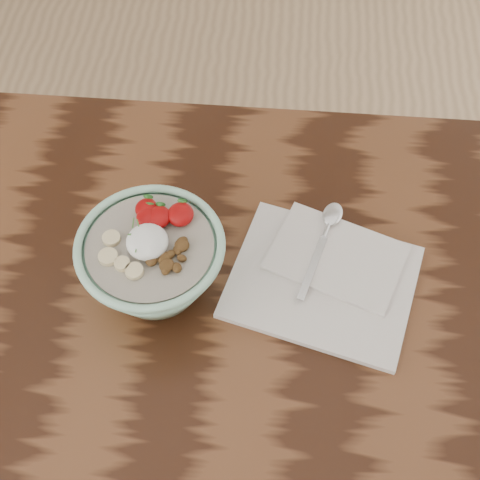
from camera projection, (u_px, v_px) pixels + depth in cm
name	position (u px, v px, depth cm)	size (l,w,h in cm)	color
table	(181.00, 366.00, 99.57)	(160.00, 90.00, 75.00)	black
breakfast_bowl	(153.00, 261.00, 90.81)	(19.99, 19.99, 13.37)	#A1D9BA
napkin	(325.00, 276.00, 96.61)	(30.16, 26.63, 1.58)	silver
spoon	(328.00, 227.00, 99.83)	(7.04, 17.74, 0.94)	silver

